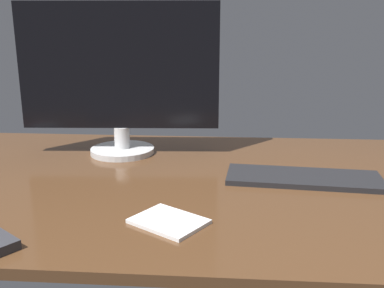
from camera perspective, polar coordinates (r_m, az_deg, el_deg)
name	(u,v)px	position (r cm, az deg, el deg)	size (l,w,h in cm)	color
desk	(156,182)	(104.07, -4.78, -4.97)	(140.00, 84.00, 2.00)	#4C301C
monitor	(119,77)	(121.05, -9.55, 8.68)	(54.48, 18.00, 41.54)	silver
keyboard	(304,178)	(104.67, 14.49, -4.35)	(35.54, 13.20, 1.23)	black
notepad	(169,221)	(80.08, -3.07, -10.15)	(12.59, 9.53, 0.71)	white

